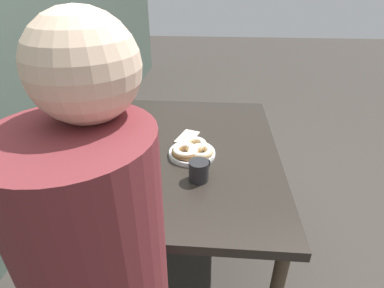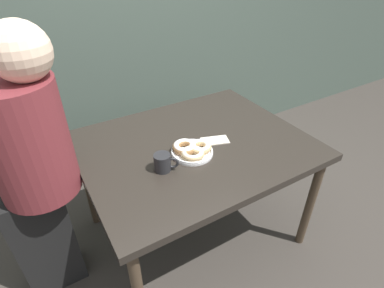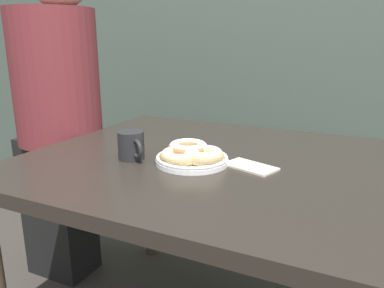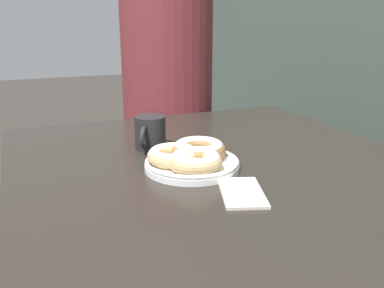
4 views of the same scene
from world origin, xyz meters
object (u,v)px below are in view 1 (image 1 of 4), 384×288
Objects in this scene: donut_plate at (192,150)px; person_figure at (97,282)px; coffee_mug at (199,170)px; napkin at (187,137)px; dining_table at (177,158)px.

donut_plate is 0.75m from person_figure.
coffee_mug reaches higher than napkin.
person_figure is at bearing 170.37° from napkin.
coffee_mug reaches higher than dining_table.
dining_table is at bearing -7.94° from person_figure.
person_figure is 8.42× the size of napkin.
coffee_mug is (-0.18, -0.04, 0.02)m from donut_plate.
dining_table is 0.30m from coffee_mug.
dining_table is 0.86× the size of person_figure.
coffee_mug is 0.58m from person_figure.
donut_plate is (-0.07, -0.08, 0.09)m from dining_table.
coffee_mug is at bearing -23.45° from person_figure.
coffee_mug reaches higher than donut_plate.
dining_table is 0.13m from napkin.
donut_plate is at bearing -166.96° from napkin.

